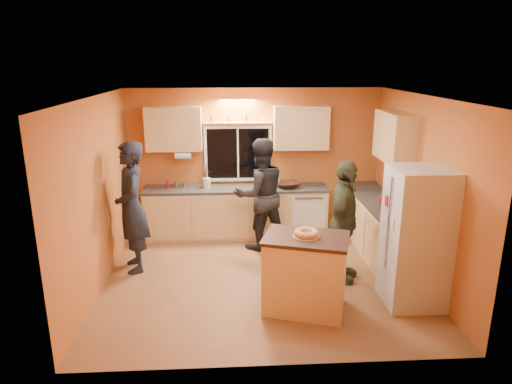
{
  "coord_description": "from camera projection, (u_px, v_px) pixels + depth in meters",
  "views": [
    {
      "loc": [
        -0.45,
        -6.04,
        3.06
      ],
      "look_at": [
        -0.07,
        0.4,
        1.19
      ],
      "focal_mm": 32.0,
      "sensor_mm": 36.0,
      "label": 1
    }
  ],
  "objects": [
    {
      "name": "red_box",
      "position": [
        384.0,
        200.0,
        7.19
      ],
      "size": [
        0.18,
        0.15,
        0.07
      ],
      "primitive_type": "cube",
      "rotation": [
        0.0,
        0.0,
        -0.19
      ],
      "color": "#AA1A26",
      "rests_on": "right_counter"
    },
    {
      "name": "ground",
      "position": [
        262.0,
        277.0,
        6.67
      ],
      "size": [
        4.5,
        4.5,
        0.0
      ],
      "primitive_type": "plane",
      "color": "brown",
      "rests_on": "ground"
    },
    {
      "name": "refrigerator",
      "position": [
        416.0,
        238.0,
        5.76
      ],
      "size": [
        0.72,
        0.7,
        1.8
      ],
      "primitive_type": "cube",
      "color": "silver",
      "rests_on": "ground"
    },
    {
      "name": "island",
      "position": [
        305.0,
        273.0,
        5.69
      ],
      "size": [
        1.18,
        0.97,
        0.99
      ],
      "rotation": [
        0.0,
        0.0,
        -0.3
      ],
      "color": "tan",
      "rests_on": "ground"
    },
    {
      "name": "right_counter",
      "position": [
        384.0,
        233.0,
        7.13
      ],
      "size": [
        0.62,
        1.84,
        0.9
      ],
      "color": "tan",
      "rests_on": "ground"
    },
    {
      "name": "person_center",
      "position": [
        260.0,
        194.0,
        7.51
      ],
      "size": [
        1.08,
        0.96,
        1.86
      ],
      "primitive_type": "imported",
      "rotation": [
        0.0,
        0.0,
        3.47
      ],
      "color": "black",
      "rests_on": "ground"
    },
    {
      "name": "bundt_pastry",
      "position": [
        306.0,
        233.0,
        5.54
      ],
      "size": [
        0.31,
        0.31,
        0.09
      ],
      "primitive_type": "torus",
      "color": "tan",
      "rests_on": "island"
    },
    {
      "name": "utensil_crock",
      "position": [
        207.0,
        183.0,
        8.0
      ],
      "size": [
        0.14,
        0.14,
        0.17
      ],
      "primitive_type": "cylinder",
      "color": "beige",
      "rests_on": "back_counter"
    },
    {
      "name": "person_left",
      "position": [
        132.0,
        207.0,
        6.69
      ],
      "size": [
        0.66,
        0.82,
        1.96
      ],
      "primitive_type": "imported",
      "rotation": [
        0.0,
        0.0,
        -1.26
      ],
      "color": "black",
      "rests_on": "ground"
    },
    {
      "name": "person_right",
      "position": [
        343.0,
        222.0,
        6.38
      ],
      "size": [
        0.81,
        1.11,
        1.76
      ],
      "primitive_type": "imported",
      "rotation": [
        0.0,
        0.0,
        1.15
      ],
      "color": "#303723",
      "rests_on": "ground"
    },
    {
      "name": "mixing_bowl",
      "position": [
        288.0,
        185.0,
        8.03
      ],
      "size": [
        0.51,
        0.51,
        0.1
      ],
      "primitive_type": "imported",
      "rotation": [
        0.0,
        0.0,
        0.3
      ],
      "color": "black",
      "rests_on": "back_counter"
    },
    {
      "name": "back_counter",
      "position": [
        256.0,
        211.0,
        8.17
      ],
      "size": [
        4.23,
        0.62,
        0.9
      ],
      "color": "tan",
      "rests_on": "ground"
    },
    {
      "name": "potted_plant",
      "position": [
        405.0,
        214.0,
        6.2
      ],
      "size": [
        0.3,
        0.27,
        0.29
      ],
      "primitive_type": "imported",
      "rotation": [
        0.0,
        0.0,
        -0.18
      ],
      "color": "gray",
      "rests_on": "right_counter"
    },
    {
      "name": "room_shell",
      "position": [
        269.0,
        163.0,
        6.62
      ],
      "size": [
        4.54,
        4.04,
        2.61
      ],
      "color": "#CA6B33",
      "rests_on": "ground"
    }
  ]
}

